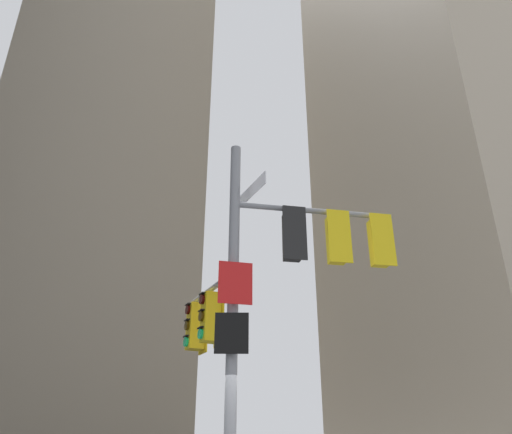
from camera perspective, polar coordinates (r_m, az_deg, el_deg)
building_tower_right at (r=34.67m, az=21.10°, el=11.11°), size 12.86×12.86×41.76m
building_mid_block at (r=37.35m, az=-18.45°, el=4.15°), size 12.84×12.84×37.59m
signal_pole_assembly at (r=9.88m, az=1.28°, el=-7.89°), size 3.65×3.39×7.17m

